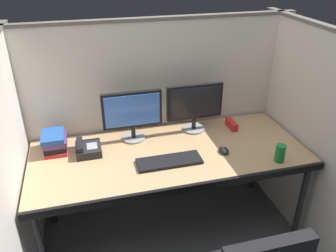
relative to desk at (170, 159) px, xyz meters
name	(u,v)px	position (x,y,z in m)	size (l,w,h in m)	color
cubicle_partition_rear	(155,118)	(0.00, 0.46, 0.10)	(2.21, 0.06, 1.57)	beige
cubicle_partition_left	(14,177)	(-0.99, -0.09, 0.10)	(0.06, 1.41, 1.57)	beige
cubicle_partition_right	(305,135)	(0.99, -0.09, 0.10)	(0.06, 1.41, 1.57)	beige
desk	(170,159)	(0.00, 0.00, 0.00)	(1.90, 0.80, 0.74)	tan
monitor_left	(132,113)	(-0.21, 0.26, 0.27)	(0.43, 0.17, 0.37)	gray
monitor_right	(195,105)	(0.26, 0.28, 0.27)	(0.43, 0.17, 0.37)	gray
keyboard_main	(169,161)	(-0.04, -0.11, 0.06)	(0.43, 0.15, 0.02)	black
computer_mouse	(224,150)	(0.36, -0.09, 0.07)	(0.06, 0.10, 0.04)	black
book_stack	(55,142)	(-0.77, 0.24, 0.12)	(0.16, 0.22, 0.13)	#B22626
soda_can	(280,153)	(0.67, -0.28, 0.11)	(0.07, 0.07, 0.12)	#197233
red_stapler	(232,124)	(0.56, 0.23, 0.08)	(0.04, 0.15, 0.06)	red
desk_phone	(88,149)	(-0.55, 0.15, 0.08)	(0.17, 0.19, 0.09)	black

